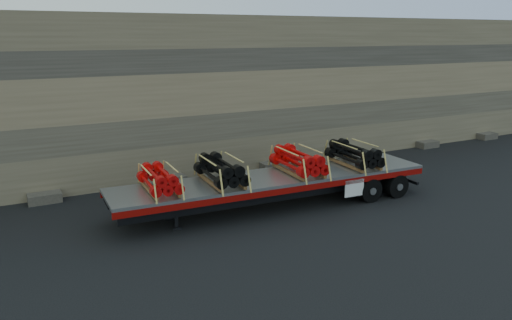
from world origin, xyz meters
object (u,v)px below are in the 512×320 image
Objects in this scene: trailer at (274,192)px; bundle_rear at (354,155)px; bundle_front at (160,180)px; bundle_midfront at (221,171)px; bundle_midrear at (298,162)px.

trailer is 5.03× the size of bundle_rear.
trailer is at bearing -0.00° from bundle_front.
bundle_rear is at bearing 0.00° from bundle_front.
trailer is at bearing 180.00° from bundle_rear.
bundle_rear is (5.56, -0.28, 0.00)m from bundle_midfront.
bundle_midfront is at bearing -180.00° from bundle_midrear.
trailer is 1.43m from bundle_midrear.
bundle_front is 0.89× the size of bundle_rear.
bundle_front is 0.89× the size of bundle_midfront.
bundle_rear is (2.50, -0.13, -0.01)m from bundle_midrear.
bundle_midfront is at bearing -180.00° from trailer.
bundle_midrear is at bearing 180.00° from bundle_rear.
bundle_front is at bearing 180.00° from bundle_midfront.
bundle_front reaches higher than trailer.
bundle_midrear is at bearing 0.00° from trailer.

